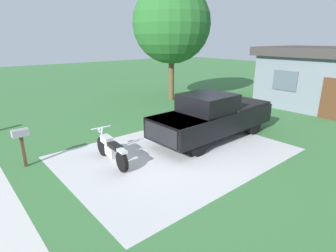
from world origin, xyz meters
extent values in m
plane|color=#386E3A|center=(0.00, 0.00, 0.00)|extent=(80.00, 80.00, 0.00)
cube|color=#B9B9B9|center=(0.00, 0.00, 0.00)|extent=(5.74, 7.86, 0.01)
cylinder|color=black|center=(-1.59, -2.11, 0.33)|extent=(0.67, 0.18, 0.66)
cylinder|color=black|center=(-0.05, -2.24, 0.33)|extent=(0.67, 0.18, 0.66)
cube|color=silver|center=(-0.80, -2.17, 0.42)|extent=(0.58, 0.31, 0.32)
cube|color=#B7BABF|center=(-1.15, -2.14, 0.72)|extent=(0.54, 0.30, 0.24)
cube|color=black|center=(-0.50, -2.20, 0.70)|extent=(0.62, 0.33, 0.12)
cube|color=#B7BABF|center=(-0.05, -2.24, 0.70)|extent=(0.50, 0.24, 0.08)
cylinder|color=silver|center=(-1.59, -2.11, 0.70)|extent=(0.33, 0.09, 0.77)
cylinder|color=silver|center=(-1.59, -2.11, 1.02)|extent=(0.10, 0.70, 0.04)
sphere|color=silver|center=(-1.71, -2.10, 0.88)|extent=(0.16, 0.16, 0.16)
cylinder|color=black|center=(0.61, 0.44, 0.42)|extent=(0.31, 0.84, 0.84)
cylinder|color=black|center=(-1.03, 0.42, 0.42)|extent=(0.31, 0.84, 0.84)
cylinder|color=black|center=(0.57, 3.94, 0.42)|extent=(0.31, 0.84, 0.84)
cylinder|color=black|center=(-1.07, 3.92, 0.42)|extent=(0.31, 0.84, 0.84)
cube|color=black|center=(-0.23, 2.23, 0.80)|extent=(2.07, 5.62, 0.80)
cube|color=black|center=(-0.21, 0.38, 1.10)|extent=(1.92, 1.92, 0.20)
cube|color=black|center=(-0.23, 1.83, 1.55)|extent=(1.82, 1.92, 0.70)
cube|color=#3F4C56|center=(-0.22, 1.03, 1.45)|extent=(1.70, 0.18, 0.60)
cube|color=black|center=(-0.25, 3.78, 1.05)|extent=(1.93, 2.42, 0.50)
cube|color=black|center=(-0.20, -0.55, 0.80)|extent=(1.70, 0.12, 0.64)
cube|color=#4C3823|center=(-2.39, -4.45, 0.55)|extent=(0.10, 0.10, 1.10)
cube|color=gray|center=(-2.39, -4.45, 1.15)|extent=(0.26, 0.48, 0.22)
cylinder|color=brown|center=(-6.99, 5.83, 1.57)|extent=(0.36, 0.36, 3.13)
sphere|color=#276429|center=(-6.99, 5.83, 4.85)|extent=(4.92, 4.92, 4.92)
cube|color=#4C2D19|center=(1.81, 8.88, 1.05)|extent=(1.00, 0.08, 2.10)
cube|color=#4C5966|center=(-0.71, 8.88, 1.70)|extent=(1.40, 0.06, 1.10)
camera|label=1|loc=(6.68, -6.09, 3.95)|focal=28.95mm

